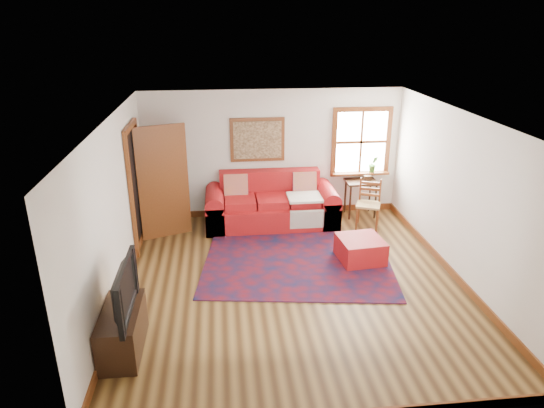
{
  "coord_description": "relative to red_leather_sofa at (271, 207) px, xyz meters",
  "views": [
    {
      "loc": [
        -1.01,
        -6.35,
        3.78
      ],
      "look_at": [
        -0.25,
        0.6,
        1.05
      ],
      "focal_mm": 32.0,
      "sensor_mm": 36.0,
      "label": 1
    }
  ],
  "objects": [
    {
      "name": "ground",
      "position": [
        0.08,
        -2.27,
        -0.32
      ],
      "size": [
        5.5,
        5.5,
        0.0
      ],
      "primitive_type": "plane",
      "color": "#3D2610",
      "rests_on": "ground"
    },
    {
      "name": "room_envelope",
      "position": [
        0.08,
        -2.25,
        1.33
      ],
      "size": [
        5.04,
        5.54,
        2.52
      ],
      "color": "silver",
      "rests_on": "ground"
    },
    {
      "name": "window",
      "position": [
        1.86,
        0.44,
        0.99
      ],
      "size": [
        1.18,
        0.2,
        1.38
      ],
      "color": "white",
      "rests_on": "ground"
    },
    {
      "name": "doorway",
      "position": [
        -2.13,
        -0.48,
        0.74
      ],
      "size": [
        0.89,
        1.08,
        2.14
      ],
      "color": "black",
      "rests_on": "ground"
    },
    {
      "name": "framed_artwork",
      "position": [
        -0.22,
        0.45,
        1.23
      ],
      "size": [
        1.05,
        0.07,
        0.85
      ],
      "color": "brown",
      "rests_on": "ground"
    },
    {
      "name": "persian_rug",
      "position": [
        0.25,
        -1.66,
        -0.31
      ],
      "size": [
        3.32,
        2.8,
        0.02
      ],
      "primitive_type": "cube",
      "rotation": [
        0.0,
        0.0,
        -0.14
      ],
      "color": "#5A0C15",
      "rests_on": "ground"
    },
    {
      "name": "red_leather_sofa",
      "position": [
        0.0,
        0.0,
        0.0
      ],
      "size": [
        2.5,
        1.03,
        0.98
      ],
      "color": "#AA1619",
      "rests_on": "ground"
    },
    {
      "name": "red_ottoman",
      "position": [
        1.28,
        -1.7,
        -0.13
      ],
      "size": [
        0.75,
        0.75,
        0.39
      ],
      "primitive_type": "cube",
      "rotation": [
        0.0,
        0.0,
        0.1
      ],
      "color": "#AA1619",
      "rests_on": "ground"
    },
    {
      "name": "side_table",
      "position": [
        1.81,
        0.19,
        0.28
      ],
      "size": [
        0.61,
        0.46,
        0.73
      ],
      "color": "black",
      "rests_on": "ground"
    },
    {
      "name": "ladder_back_chair",
      "position": [
        1.81,
        -0.36,
        0.17
      ],
      "size": [
        0.55,
        0.54,
        0.92
      ],
      "color": "tan",
      "rests_on": "ground"
    },
    {
      "name": "media_cabinet",
      "position": [
        -2.18,
        -3.63,
        -0.05
      ],
      "size": [
        0.45,
        0.99,
        0.55
      ],
      "primitive_type": "cube",
      "color": "black",
      "rests_on": "ground"
    },
    {
      "name": "television",
      "position": [
        -2.16,
        -3.68,
        0.53
      ],
      "size": [
        0.14,
        1.07,
        0.62
      ],
      "primitive_type": "imported",
      "rotation": [
        0.0,
        0.0,
        1.57
      ],
      "color": "black",
      "rests_on": "media_cabinet"
    },
    {
      "name": "candle_hurricane",
      "position": [
        -2.13,
        -3.21,
        0.31
      ],
      "size": [
        0.12,
        0.12,
        0.18
      ],
      "color": "silver",
      "rests_on": "media_cabinet"
    }
  ]
}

